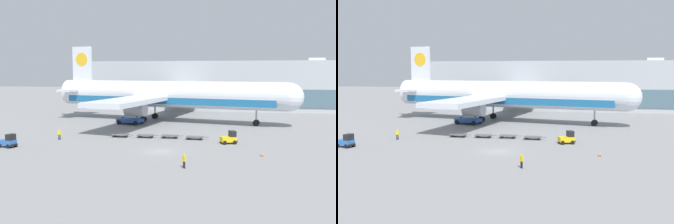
% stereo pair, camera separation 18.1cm
% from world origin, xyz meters
% --- Properties ---
extents(ground_plane, '(400.00, 400.00, 0.00)m').
position_xyz_m(ground_plane, '(0.00, 0.00, 0.00)').
color(ground_plane, gray).
extents(terminal_building, '(90.00, 18.20, 14.00)m').
position_xyz_m(terminal_building, '(12.95, 62.30, 6.99)').
color(terminal_building, '#B2B7BC').
rests_on(terminal_building, ground_plane).
extents(airplane_main, '(57.53, 48.64, 17.00)m').
position_xyz_m(airplane_main, '(-5.79, 31.39, 5.84)').
color(airplane_main, silver).
rests_on(airplane_main, ground_plane).
extents(scissor_lift_loader, '(5.68, 4.22, 4.94)m').
position_xyz_m(scissor_lift_loader, '(-11.75, 25.65, 1.91)').
color(scissor_lift_loader, '#284C99').
rests_on(scissor_lift_loader, ground_plane).
extents(baggage_tug_foreground, '(2.69, 2.08, 2.00)m').
position_xyz_m(baggage_tug_foreground, '(-22.60, -1.18, 0.88)').
color(baggage_tug_foreground, '#2D66B7').
rests_on(baggage_tug_foreground, ground_plane).
extents(baggage_tug_mid, '(2.78, 2.33, 2.00)m').
position_xyz_m(baggage_tug_mid, '(9.35, 7.43, 0.88)').
color(baggage_tug_mid, yellow).
rests_on(baggage_tug_mid, ground_plane).
extents(baggage_dolly_lead, '(3.70, 1.51, 0.48)m').
position_xyz_m(baggage_dolly_lead, '(-9.03, 10.05, 0.39)').
color(baggage_dolly_lead, '#56565B').
rests_on(baggage_dolly_lead, ground_plane).
extents(baggage_dolly_second, '(3.70, 1.51, 0.48)m').
position_xyz_m(baggage_dolly_second, '(-4.67, 10.28, 0.39)').
color(baggage_dolly_second, '#56565B').
rests_on(baggage_dolly_second, ground_plane).
extents(baggage_dolly_third, '(3.70, 1.51, 0.48)m').
position_xyz_m(baggage_dolly_third, '(-0.55, 10.55, 0.39)').
color(baggage_dolly_third, '#56565B').
rests_on(baggage_dolly_third, ground_plane).
extents(baggage_dolly_trail, '(3.70, 1.51, 0.48)m').
position_xyz_m(baggage_dolly_trail, '(3.70, 10.06, 0.39)').
color(baggage_dolly_trail, '#56565B').
rests_on(baggage_dolly_trail, ground_plane).
extents(ground_crew_near, '(0.44, 0.42, 1.69)m').
position_xyz_m(ground_crew_near, '(4.49, -8.43, 0.99)').
color(ground_crew_near, black).
rests_on(ground_crew_near, ground_plane).
extents(ground_crew_far, '(0.54, 0.33, 1.76)m').
position_xyz_m(ground_crew_far, '(-18.03, 5.80, 1.04)').
color(ground_crew_far, black).
rests_on(ground_crew_far, ground_plane).
extents(traffic_cone_near, '(0.40, 0.40, 0.65)m').
position_xyz_m(traffic_cone_near, '(13.73, -0.42, 0.32)').
color(traffic_cone_near, black).
rests_on(traffic_cone_near, ground_plane).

